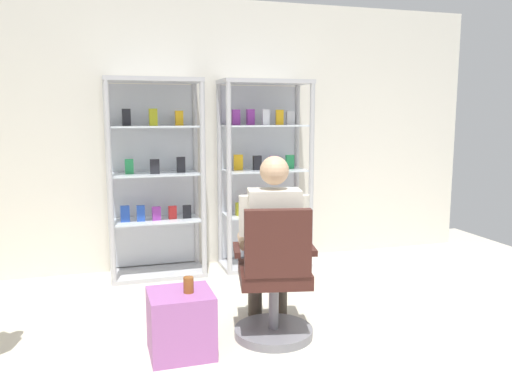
{
  "coord_description": "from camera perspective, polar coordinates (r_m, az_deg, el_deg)",
  "views": [
    {
      "loc": [
        -1.07,
        -2.29,
        1.58
      ],
      "look_at": [
        0.04,
        1.33,
        1.0
      ],
      "focal_mm": 36.48,
      "sensor_mm": 36.0,
      "label": 1
    }
  ],
  "objects": [
    {
      "name": "display_cabinet_right",
      "position": [
        5.34,
        0.76,
        2.1
      ],
      "size": [
        0.9,
        0.45,
        1.9
      ],
      "color": "#B7B7BC",
      "rests_on": "ground"
    },
    {
      "name": "seated_shopkeeper",
      "position": [
        3.73,
        1.79,
        -4.77
      ],
      "size": [
        0.54,
        0.61,
        1.29
      ],
      "color": "#3F382D",
      "rests_on": "ground"
    },
    {
      "name": "back_wall",
      "position": [
        5.4,
        -5.59,
        6.23
      ],
      "size": [
        6.0,
        0.1,
        2.7
      ],
      "primitive_type": "cube",
      "color": "silver",
      "rests_on": "ground"
    },
    {
      "name": "office_chair",
      "position": [
        3.66,
        2.06,
        -10.21
      ],
      "size": [
        0.61,
        0.58,
        0.96
      ],
      "color": "slate",
      "rests_on": "ground"
    },
    {
      "name": "tea_glass",
      "position": [
        3.45,
        -7.41,
        -10.06
      ],
      "size": [
        0.07,
        0.07,
        0.1
      ],
      "primitive_type": "cylinder",
      "color": "brown",
      "rests_on": "storage_crate"
    },
    {
      "name": "storage_crate",
      "position": [
        3.55,
        -8.24,
        -14.04
      ],
      "size": [
        0.41,
        0.39,
        0.42
      ],
      "primitive_type": "cube",
      "color": "#9E599E",
      "rests_on": "ground"
    },
    {
      "name": "display_cabinet_left",
      "position": [
        5.12,
        -11.05,
        1.59
      ],
      "size": [
        0.9,
        0.45,
        1.9
      ],
      "color": "#B7B7BC",
      "rests_on": "ground"
    }
  ]
}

